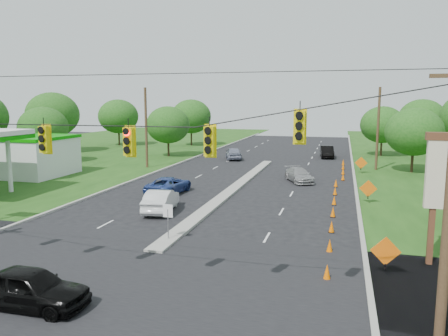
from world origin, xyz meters
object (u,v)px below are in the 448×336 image
(white_sedan, at_px, (161,200))
(blue_pickup, at_px, (169,185))
(gas_station, at_px, (0,152))
(black_sedan, at_px, (30,288))

(white_sedan, xyz_separation_m, blue_pickup, (-1.74, 5.63, -0.07))
(white_sedan, bearing_deg, blue_pickup, -82.53)
(gas_station, bearing_deg, black_sedan, -46.21)
(black_sedan, xyz_separation_m, blue_pickup, (-2.81, 20.01, -0.05))
(white_sedan, relative_size, blue_pickup, 0.93)
(gas_station, bearing_deg, white_sedan, -21.84)
(black_sedan, height_order, blue_pickup, black_sedan)
(blue_pickup, bearing_deg, gas_station, -4.02)
(black_sedan, distance_m, blue_pickup, 20.21)
(black_sedan, distance_m, white_sedan, 14.42)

